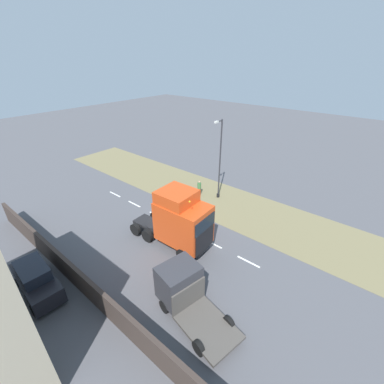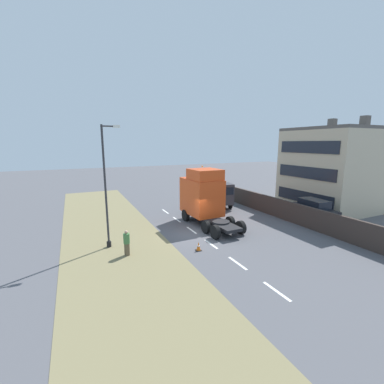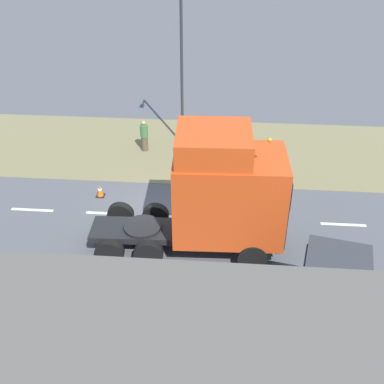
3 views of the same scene
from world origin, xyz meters
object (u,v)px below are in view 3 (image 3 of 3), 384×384
(lorry_cab, at_px, (221,193))
(flatbed_truck, at_px, (347,302))
(lamp_post, at_px, (182,74))
(pedestrian, at_px, (144,136))
(traffic_cone_lead, at_px, (100,190))

(lorry_cab, height_order, flatbed_truck, lorry_cab)
(lamp_post, relative_size, pedestrian, 4.93)
(traffic_cone_lead, bearing_deg, flatbed_truck, 51.98)
(lorry_cab, height_order, pedestrian, lorry_cab)
(lorry_cab, bearing_deg, lamp_post, -167.23)
(traffic_cone_lead, bearing_deg, lamp_post, 149.01)
(lorry_cab, distance_m, lamp_post, 8.63)
(lorry_cab, bearing_deg, traffic_cone_lead, -122.29)
(lorry_cab, distance_m, traffic_cone_lead, 6.47)
(pedestrian, bearing_deg, traffic_cone_lead, -15.97)
(lorry_cab, xyz_separation_m, traffic_cone_lead, (-3.07, -5.28, -2.11))
(lorry_cab, distance_m, flatbed_truck, 5.54)
(flatbed_truck, distance_m, traffic_cone_lead, 11.51)
(pedestrian, bearing_deg, flatbed_truck, 34.19)
(lamp_post, xyz_separation_m, traffic_cone_lead, (5.16, -3.10, -3.51))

